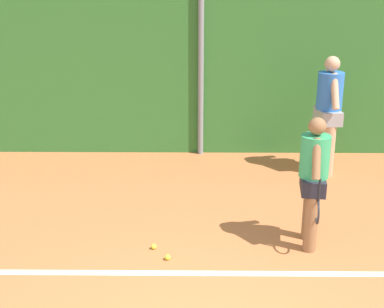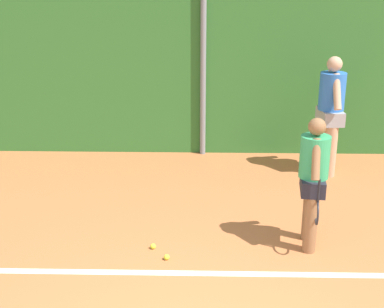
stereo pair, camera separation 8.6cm
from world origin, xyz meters
The scene contains 9 objects.
ground_plane centered at (0.00, 1.69, 0.00)m, with size 27.33×27.33×0.00m, color #B76638.
hedge_fence_backdrop centered at (0.00, 5.75, 1.77)m, with size 17.76×0.25×3.55m, color #33702D.
fence_post_center centered at (0.00, 5.57, 1.91)m, with size 0.10×0.10×3.82m, color gray.
court_baseline_paint centered at (0.00, 1.52, 0.00)m, with size 12.98×0.10×0.01m, color white.
player_midcourt centered at (1.30, 2.21, 0.90)m, with size 0.34×0.76×1.60m.
player_backcourt_far centered at (2.04, 4.71, 1.07)m, with size 0.41×0.80×1.91m.
tennis_ball_2 centered at (-0.58, 2.06, 0.03)m, with size 0.07×0.07×0.07m, color #CCDB33.
tennis_ball_5 centered at (-0.40, 1.81, 0.03)m, with size 0.07×0.07×0.07m, color #CCDB33.
tennis_ball_6 centered at (1.69, 3.79, 0.03)m, with size 0.07×0.07×0.07m, color #CCDB33.
Camera 2 is at (0.03, -3.63, 3.21)m, focal length 50.06 mm.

